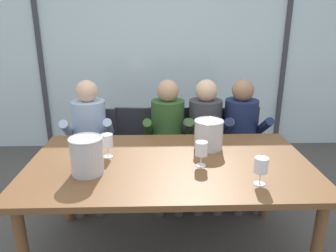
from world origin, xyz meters
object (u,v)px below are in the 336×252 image
wine_glass_by_left_taster (107,141)px  person_charcoal_jacket (206,134)px  tasting_bowl (88,142)px  chair_near_window_right (240,144)px  ice_bucket_primary (209,134)px  person_pale_blue_shirt (89,135)px  wine_glass_near_bucket (261,166)px  wine_glass_center_pour (201,150)px  chair_left_of_center (135,145)px  dining_table (169,171)px  chair_center (168,145)px  person_navy_polo (242,133)px  ice_bucket_secondary (87,155)px  person_olive_shirt (168,134)px  chair_right_of_center (199,145)px  chair_near_curtain (94,146)px

wine_glass_by_left_taster → person_charcoal_jacket: bearing=41.8°
tasting_bowl → wine_glass_by_left_taster: (0.19, -0.25, 0.10)m
chair_near_window_right → ice_bucket_primary: size_ratio=3.81×
chair_near_window_right → person_pale_blue_shirt: 1.52m
wine_glass_near_bucket → wine_glass_center_pour: (-0.32, 0.27, 0.00)m
chair_left_of_center → dining_table: bearing=-66.8°
chair_left_of_center → person_pale_blue_shirt: (-0.42, -0.15, 0.17)m
chair_center → person_pale_blue_shirt: size_ratio=0.73×
ice_bucket_primary → tasting_bowl: ice_bucket_primary is taller
person_navy_polo → dining_table: bearing=-134.0°
person_charcoal_jacket → wine_glass_near_bucket: person_charcoal_jacket is taller
chair_center → chair_near_window_right: 0.74m
chair_left_of_center → chair_center: (0.34, -0.01, 0.00)m
person_pale_blue_shirt → tasting_bowl: 0.51m
chair_near_window_right → ice_bucket_secondary: bearing=-143.4°
person_pale_blue_shirt → person_olive_shirt: size_ratio=1.00×
chair_center → wine_glass_center_pour: bearing=-76.6°
chair_left_of_center → person_navy_polo: (1.05, -0.15, 0.17)m
wine_glass_center_pour → ice_bucket_secondary: bearing=-173.3°
dining_table → wine_glass_by_left_taster: size_ratio=11.35×
chair_left_of_center → chair_right_of_center: (0.66, -0.01, 0.00)m
chair_left_of_center → person_charcoal_jacket: (0.70, -0.15, 0.17)m
ice_bucket_secondary → dining_table: bearing=16.2°
dining_table → wine_glass_near_bucket: bearing=-32.1°
chair_left_of_center → ice_bucket_secondary: size_ratio=3.52×
ice_bucket_primary → wine_glass_near_bucket: bearing=-68.6°
person_olive_shirt → wine_glass_by_left_taster: bearing=-121.6°
chair_near_window_right → wine_glass_center_pour: 1.24m
chair_near_window_right → ice_bucket_secondary: 1.76m
chair_near_curtain → chair_left_of_center: (0.41, 0.02, 0.00)m
chair_right_of_center → person_pale_blue_shirt: 1.10m
dining_table → ice_bucket_secondary: 0.59m
chair_near_curtain → person_charcoal_jacket: (1.11, -0.13, 0.17)m
chair_center → ice_bucket_primary: ice_bucket_primary is taller
person_olive_shirt → ice_bucket_secondary: size_ratio=4.82×
dining_table → chair_near_window_right: size_ratio=2.28×
tasting_bowl → chair_right_of_center: bearing=32.5°
wine_glass_center_pour → wine_glass_near_bucket: bearing=-39.6°
person_charcoal_jacket → chair_right_of_center: bearing=107.4°
chair_near_window_right → person_charcoal_jacket: 0.44m
chair_near_window_right → chair_left_of_center: bearing=174.9°
chair_near_curtain → wine_glass_by_left_taster: wine_glass_by_left_taster is taller
chair_near_window_right → person_pale_blue_shirt: size_ratio=0.73×
wine_glass_center_pour → chair_center: bearing=100.3°
chair_near_curtain → chair_left_of_center: size_ratio=1.00×
chair_near_curtain → ice_bucket_secondary: 1.20m
tasting_bowl → person_charcoal_jacket: bearing=25.5°
person_olive_shirt → wine_glass_by_left_taster: 0.89m
chair_center → tasting_bowl: size_ratio=6.00×
wine_glass_near_bucket → tasting_bowl: bearing=149.7°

